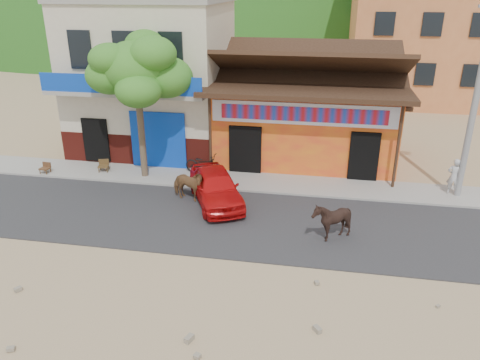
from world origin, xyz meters
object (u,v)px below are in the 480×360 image
object	(u,v)px
red_car	(216,187)
cafe_chair_left	(44,164)
utility_pole	(477,94)
cow_tan	(188,185)
cafe_chair_right	(103,161)
pedestrian	(454,176)
scooter	(204,164)
cow_dark	(332,221)
tree	(139,107)

from	to	relation	value
red_car	cafe_chair_left	world-z (taller)	red_car
utility_pole	cow_tan	distance (m)	11.08
cafe_chair_right	pedestrian	bearing A→B (deg)	-13.68
scooter	pedestrian	world-z (taller)	pedestrian
scooter	cafe_chair_left	bearing A→B (deg)	110.92
cow_tan	scooter	bearing A→B (deg)	17.26
pedestrian	cafe_chair_right	world-z (taller)	pedestrian
utility_pole	cow_tan	xyz separation A→B (m)	(-10.31, -2.14, -3.46)
red_car	cafe_chair_right	xyz separation A→B (m)	(-5.57, 2.10, -0.11)
pedestrian	red_car	bearing A→B (deg)	26.27
cow_tan	cow_dark	distance (m)	5.80
tree	cafe_chair_left	world-z (taller)	tree
red_car	cafe_chair_left	xyz separation A→B (m)	(-8.00, 1.45, -0.16)
cow_tan	cafe_chair_right	distance (m)	4.93
tree	pedestrian	xyz separation A→B (m)	(12.60, 0.30, -2.27)
tree	red_car	distance (m)	4.76
cow_tan	cafe_chair_right	world-z (taller)	cow_tan
red_car	scooter	size ratio (longest dim) A/B	2.22
red_car	utility_pole	bearing A→B (deg)	-12.64
pedestrian	cow_dark	bearing A→B (deg)	54.77
cow_dark	pedestrian	bearing A→B (deg)	138.00
utility_pole	cafe_chair_right	world-z (taller)	utility_pole
red_car	cafe_chair_right	bearing A→B (deg)	133.60
cow_tan	cafe_chair_right	size ratio (longest dim) A/B	1.59
red_car	scooter	bearing A→B (deg)	87.85
cow_tan	scooter	xyz separation A→B (m)	(-0.02, 2.57, -0.09)
utility_pole	cafe_chair_left	world-z (taller)	utility_pole
scooter	cafe_chair_left	size ratio (longest dim) A/B	2.09
cafe_chair_left	scooter	bearing A→B (deg)	13.46
cafe_chair_right	scooter	bearing A→B (deg)	-8.13
utility_pole	pedestrian	size ratio (longest dim) A/B	5.47
cow_tan	cafe_chair_left	size ratio (longest dim) A/B	1.78
cow_tan	pedestrian	size ratio (longest dim) A/B	1.01
red_car	scooter	distance (m)	2.82
scooter	cow_dark	bearing A→B (deg)	-118.90
utility_pole	cow_tan	size ratio (longest dim) A/B	5.42
tree	utility_pole	xyz separation A→B (m)	(12.80, 0.20, 1.00)
cafe_chair_left	cafe_chair_right	xyz separation A→B (m)	(2.43, 0.65, 0.05)
cow_dark	cafe_chair_right	world-z (taller)	cow_dark
scooter	pedestrian	size ratio (longest dim) A/B	1.19
utility_pole	pedestrian	distance (m)	3.28
pedestrian	tree	bearing A→B (deg)	13.60
cow_tan	cafe_chair_left	world-z (taller)	cow_tan
utility_pole	cow_dark	size ratio (longest dim) A/B	5.91
red_car	pedestrian	bearing A→B (deg)	-11.73
cow_dark	cafe_chair_right	bearing A→B (deg)	-107.37
cafe_chair_right	utility_pole	bearing A→B (deg)	-14.09
red_car	cafe_chair_left	size ratio (longest dim) A/B	4.66
cow_dark	red_car	xyz separation A→B (m)	(-4.30, 2.06, -0.02)
cow_tan	utility_pole	bearing A→B (deg)	-61.42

